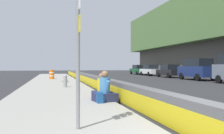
{
  "coord_description": "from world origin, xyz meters",
  "views": [
    {
      "loc": [
        -4.29,
        2.83,
        1.53
      ],
      "look_at": [
        10.76,
        -0.81,
        1.46
      ],
      "focal_mm": 39.77,
      "sensor_mm": 36.0,
      "label": 1
    }
  ],
  "objects": [
    {
      "name": "parked_car_far",
      "position": [
        31.87,
        -12.05,
        0.86
      ],
      "size": [
        4.56,
        2.06,
        1.71
      ],
      "color": "silver",
      "rests_on": "ground_plane"
    },
    {
      "name": "parked_car_midline",
      "position": [
        25.65,
        -12.19,
        0.86
      ],
      "size": [
        4.53,
        2.0,
        1.71
      ],
      "color": "black",
      "rests_on": "ground_plane"
    },
    {
      "name": "seated_person_foreground",
      "position": [
        5.24,
        0.81,
        0.52
      ],
      "size": [
        0.89,
        0.99,
        1.2
      ],
      "color": "#23284C",
      "rests_on": "sidewalk_strip"
    },
    {
      "name": "seated_person_middle",
      "position": [
        6.4,
        0.72,
        0.48
      ],
      "size": [
        0.7,
        0.8,
        1.07
      ],
      "color": "#23284C",
      "rests_on": "sidewalk_strip"
    },
    {
      "name": "route_sign_post",
      "position": [
        1.18,
        2.27,
        2.23
      ],
      "size": [
        0.44,
        0.09,
        3.6
      ],
      "color": "gray",
      "rests_on": "sidewalk_strip"
    },
    {
      "name": "construction_barrel",
      "position": [
        22.72,
        2.88,
        0.62
      ],
      "size": [
        0.54,
        0.54,
        0.95
      ],
      "color": "orange",
      "rests_on": "sidewalk_strip"
    },
    {
      "name": "jersey_barrier",
      "position": [
        0.0,
        0.0,
        0.42
      ],
      "size": [
        76.0,
        0.45,
        0.85
      ],
      "color": "#545456",
      "rests_on": "ground_plane"
    },
    {
      "name": "parked_car_farther",
      "position": [
        37.42,
        -12.12,
        0.86
      ],
      "size": [
        4.55,
        2.06,
        1.71
      ],
      "color": "#145128",
      "rests_on": "ground_plane"
    },
    {
      "name": "parked_car_fourth",
      "position": [
        19.44,
        -12.3,
        1.18
      ],
      "size": [
        4.85,
        2.16,
        2.28
      ],
      "color": "navy",
      "rests_on": "ground_plane"
    },
    {
      "name": "backpack",
      "position": [
        4.83,
        1.09,
        0.33
      ],
      "size": [
        0.32,
        0.28,
        0.4
      ],
      "color": "navy",
      "rests_on": "sidewalk_strip"
    },
    {
      "name": "fire_hydrant",
      "position": [
        12.13,
        2.0,
        0.59
      ],
      "size": [
        0.26,
        0.46,
        0.88
      ],
      "color": "gray",
      "rests_on": "sidewalk_strip"
    }
  ]
}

